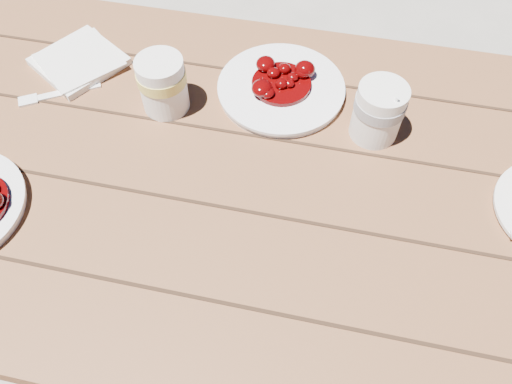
% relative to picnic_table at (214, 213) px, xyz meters
% --- Properties ---
extents(ground, '(60.00, 60.00, 0.00)m').
position_rel_picnic_table_xyz_m(ground, '(0.00, 0.00, -0.59)').
color(ground, gray).
rests_on(ground, ground).
extents(picnic_table, '(2.00, 1.55, 0.75)m').
position_rel_picnic_table_xyz_m(picnic_table, '(0.00, 0.00, 0.00)').
color(picnic_table, brown).
rests_on(picnic_table, ground).
extents(coffee_cup, '(0.09, 0.09, 0.11)m').
position_rel_picnic_table_xyz_m(coffee_cup, '(0.28, 0.13, 0.22)').
color(coffee_cup, white).
rests_on(coffee_cup, picnic_table).
extents(napkin_stack, '(0.21, 0.21, 0.01)m').
position_rel_picnic_table_xyz_m(napkin_stack, '(-0.32, 0.19, 0.17)').
color(napkin_stack, white).
rests_on(napkin_stack, picnic_table).
extents(fork_table, '(0.15, 0.10, 0.00)m').
position_rel_picnic_table_xyz_m(fork_table, '(-0.31, 0.11, 0.16)').
color(fork_table, white).
rests_on(fork_table, picnic_table).
extents(second_plate, '(0.24, 0.24, 0.02)m').
position_rel_picnic_table_xyz_m(second_plate, '(0.09, 0.20, 0.17)').
color(second_plate, white).
rests_on(second_plate, picnic_table).
extents(second_stew, '(0.11, 0.11, 0.04)m').
position_rel_picnic_table_xyz_m(second_stew, '(0.09, 0.20, 0.20)').
color(second_stew, '#4D0203').
rests_on(second_stew, second_plate).
extents(second_cup, '(0.09, 0.09, 0.11)m').
position_rel_picnic_table_xyz_m(second_cup, '(-0.11, 0.12, 0.22)').
color(second_cup, white).
rests_on(second_cup, picnic_table).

